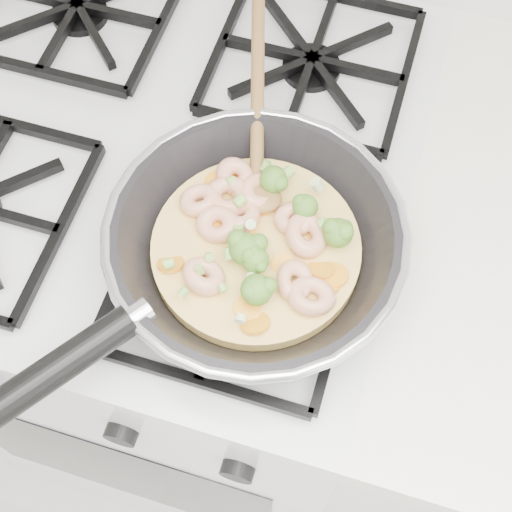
# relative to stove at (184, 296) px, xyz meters

# --- Properties ---
(stove) EXTENTS (0.60, 0.60, 0.92)m
(stove) POSITION_rel_stove_xyz_m (0.00, 0.00, 0.00)
(stove) COLOR silver
(stove) RESTS_ON ground
(skillet) EXTENTS (0.34, 0.57, 0.10)m
(skillet) POSITION_rel_stove_xyz_m (0.16, -0.13, 0.50)
(skillet) COLOR black
(skillet) RESTS_ON stove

